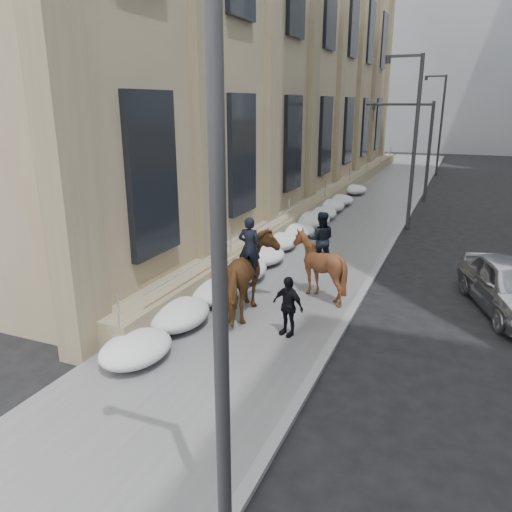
{
  "coord_description": "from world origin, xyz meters",
  "views": [
    {
      "loc": [
        5.26,
        -10.58,
        5.94
      ],
      "look_at": [
        -0.05,
        2.04,
        1.7
      ],
      "focal_mm": 35.0,
      "sensor_mm": 36.0,
      "label": 1
    }
  ],
  "objects": [
    {
      "name": "bg_building_far",
      "position": [
        -6.0,
        72.0,
        10.0
      ],
      "size": [
        24.0,
        12.0,
        20.0
      ],
      "primitive_type": "cube",
      "color": "gray",
      "rests_on": "ground"
    },
    {
      "name": "sidewalk",
      "position": [
        0.0,
        10.0,
        0.06
      ],
      "size": [
        5.0,
        80.0,
        0.12
      ],
      "primitive_type": "cube",
      "color": "#545457",
      "rests_on": "ground"
    },
    {
      "name": "snow_bank",
      "position": [
        -1.42,
        8.11,
        0.47
      ],
      "size": [
        1.7,
        18.1,
        0.76
      ],
      "color": "silver",
      "rests_on": "sidewalk"
    },
    {
      "name": "ground",
      "position": [
        0.0,
        0.0,
        0.0
      ],
      "size": [
        140.0,
        140.0,
        0.0
      ],
      "primitive_type": "plane",
      "color": "black",
      "rests_on": "ground"
    },
    {
      "name": "pedestrian",
      "position": [
        1.41,
        0.67,
        0.92
      ],
      "size": [
        1.01,
        0.67,
        1.6
      ],
      "primitive_type": "imported",
      "rotation": [
        0.0,
        0.0,
        -0.32
      ],
      "color": "black",
      "rests_on": "sidewalk"
    },
    {
      "name": "streetlight_mid",
      "position": [
        2.74,
        14.0,
        4.58
      ],
      "size": [
        1.71,
        0.24,
        8.0
      ],
      "color": "#2D2D30",
      "rests_on": "ground"
    },
    {
      "name": "streetlight_near",
      "position": [
        2.74,
        -6.0,
        4.58
      ],
      "size": [
        1.71,
        0.24,
        8.0
      ],
      "color": "#2D2D30",
      "rests_on": "ground"
    },
    {
      "name": "mounted_horse_right",
      "position": [
        1.39,
        3.59,
        1.24
      ],
      "size": [
        2.11,
        2.24,
        2.67
      ],
      "rotation": [
        0.0,
        0.0,
        3.45
      ],
      "color": "#442413",
      "rests_on": "sidewalk"
    },
    {
      "name": "limestone_building",
      "position": [
        -5.26,
        19.96,
        8.9
      ],
      "size": [
        6.1,
        44.0,
        18.0
      ],
      "color": "#887359",
      "rests_on": "ground"
    },
    {
      "name": "curb",
      "position": [
        2.62,
        10.0,
        0.06
      ],
      "size": [
        0.24,
        80.0,
        0.12
      ],
      "primitive_type": "cube",
      "color": "slate",
      "rests_on": "ground"
    },
    {
      "name": "bg_building_mid",
      "position": [
        4.0,
        60.0,
        14.0
      ],
      "size": [
        30.0,
        12.0,
        28.0
      ],
      "primitive_type": "cube",
      "color": "slate",
      "rests_on": "ground"
    },
    {
      "name": "car_silver",
      "position": [
        6.83,
        4.9,
        0.79
      ],
      "size": [
        3.27,
        5.01,
        1.58
      ],
      "primitive_type": "imported",
      "rotation": [
        0.0,
        0.0,
        0.33
      ],
      "color": "#9B9DA2",
      "rests_on": "ground"
    },
    {
      "name": "mounted_horse_left",
      "position": [
        0.04,
        1.51,
        1.31
      ],
      "size": [
        1.72,
        2.89,
        2.8
      ],
      "rotation": [
        0.0,
        0.0,
        3.33
      ],
      "color": "#4B2E16",
      "rests_on": "sidewalk"
    },
    {
      "name": "streetlight_far",
      "position": [
        2.74,
        34.0,
        4.58
      ],
      "size": [
        1.71,
        0.24,
        8.0
      ],
      "color": "#2D2D30",
      "rests_on": "ground"
    },
    {
      "name": "traffic_signal",
      "position": [
        2.07,
        22.0,
        4.0
      ],
      "size": [
        4.1,
        0.22,
        6.0
      ],
      "color": "#2D2D30",
      "rests_on": "ground"
    }
  ]
}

